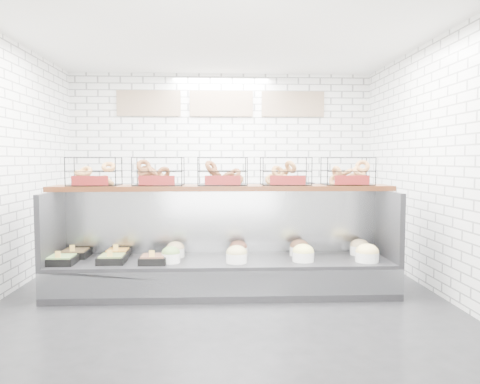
{
  "coord_description": "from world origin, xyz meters",
  "views": [
    {
      "loc": [
        -0.04,
        -5.14,
        1.57
      ],
      "look_at": [
        0.21,
        0.45,
        1.18
      ],
      "focal_mm": 35.0,
      "sensor_mm": 36.0,
      "label": 1
    }
  ],
  "objects": [
    {
      "name": "prep_counter",
      "position": [
        -0.0,
        2.43,
        0.47
      ],
      "size": [
        4.0,
        0.6,
        1.2
      ],
      "color": "#93969B",
      "rests_on": "ground"
    },
    {
      "name": "ground",
      "position": [
        0.0,
        0.0,
        0.0
      ],
      "size": [
        5.5,
        5.5,
        0.0
      ],
      "primitive_type": "plane",
      "color": "black",
      "rests_on": "ground"
    },
    {
      "name": "display_case",
      "position": [
        0.01,
        0.34,
        0.33
      ],
      "size": [
        4.0,
        0.9,
        1.2
      ],
      "color": "black",
      "rests_on": "ground"
    },
    {
      "name": "room_shell",
      "position": [
        0.0,
        0.6,
        2.06
      ],
      "size": [
        5.02,
        5.51,
        3.01
      ],
      "color": "white",
      "rests_on": "ground"
    },
    {
      "name": "bagel_shelf",
      "position": [
        0.0,
        0.52,
        1.38
      ],
      "size": [
        4.1,
        0.5,
        0.4
      ],
      "color": "#3E1C0D",
      "rests_on": "display_case"
    }
  ]
}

